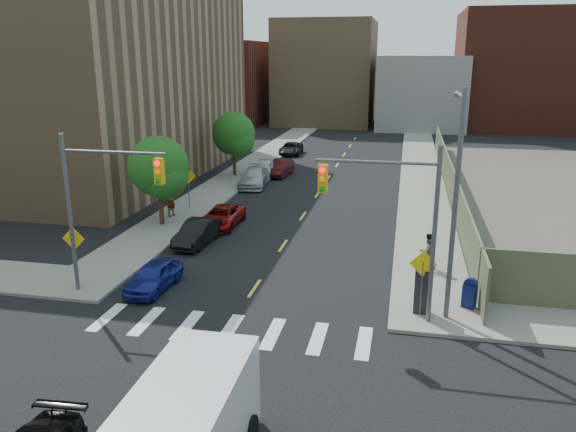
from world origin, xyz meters
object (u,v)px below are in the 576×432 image
at_px(parked_car_silver, 254,177).
at_px(pedestrian_west, 171,201).
at_px(parked_car_grey, 291,148).
at_px(payphone, 422,291).
at_px(parked_car_white, 264,168).
at_px(parked_car_maroon, 281,168).
at_px(parked_car_blue, 154,276).
at_px(pedestrian_east, 428,251).
at_px(parked_car_red, 222,217).
at_px(parked_car_black, 198,233).
at_px(mailbox, 470,293).

height_order(parked_car_silver, pedestrian_west, pedestrian_west).
relative_size(parked_car_grey, payphone, 2.43).
height_order(parked_car_white, parked_car_maroon, parked_car_white).
relative_size(parked_car_blue, parked_car_white, 0.79).
bearing_deg(pedestrian_east, parked_car_silver, -75.32).
relative_size(parked_car_red, parked_car_white, 0.95).
bearing_deg(parked_car_blue, parked_car_black, 96.44).
distance_m(parked_car_white, mailbox, 27.67).
height_order(parked_car_black, parked_car_grey, parked_car_black).
xyz_separation_m(parked_car_white, parked_car_grey, (-0.07, 11.83, -0.16)).
bearing_deg(mailbox, parked_car_white, 146.75).
height_order(parked_car_white, pedestrian_west, pedestrian_west).
relative_size(parked_car_white, payphone, 2.49).
distance_m(parked_car_blue, parked_car_grey, 35.98).
bearing_deg(payphone, pedestrian_west, 152.08).
bearing_deg(pedestrian_west, parked_car_white, 9.43).
height_order(parked_car_black, parked_car_silver, parked_car_silver).
distance_m(mailbox, payphone, 2.16).
bearing_deg(mailbox, parked_car_maroon, 143.50).
relative_size(parked_car_red, parked_car_silver, 0.88).
relative_size(payphone, pedestrian_east, 1.06).
distance_m(mailbox, pedestrian_west, 20.09).
distance_m(payphone, pedestrian_west, 18.97).
distance_m(parked_car_black, payphone, 13.60).
xyz_separation_m(parked_car_silver, pedestrian_west, (-2.79, -9.86, 0.40)).
bearing_deg(parked_car_blue, pedestrian_east, 25.07).
bearing_deg(parked_car_white, pedestrian_west, -99.34).
xyz_separation_m(parked_car_silver, parked_car_maroon, (1.16, 4.48, -0.03)).
height_order(parked_car_silver, parked_car_grey, parked_car_silver).
bearing_deg(mailbox, parked_car_grey, 137.46).
xyz_separation_m(payphone, pedestrian_east, (0.38, 5.02, -0.05)).
bearing_deg(payphone, parked_car_red, 147.10).
xyz_separation_m(parked_car_grey, payphone, (12.73, -36.25, 0.45)).
distance_m(parked_car_red, parked_car_grey, 26.19).
bearing_deg(pedestrian_west, parked_car_maroon, 5.58).
xyz_separation_m(parked_car_black, parked_car_white, (-0.76, 17.85, 0.12)).
bearing_deg(mailbox, parked_car_black, -177.34).
xyz_separation_m(parked_car_blue, parked_car_grey, (-1.16, 35.96, 0.01)).
relative_size(parked_car_black, pedestrian_east, 2.29).
height_order(parked_car_grey, payphone, payphone).
bearing_deg(pedestrian_west, parked_car_silver, 5.17).
relative_size(parked_car_red, pedestrian_east, 2.50).
relative_size(pedestrian_west, pedestrian_east, 1.10).
xyz_separation_m(pedestrian_west, pedestrian_east, (15.75, -6.08, -0.09)).
bearing_deg(mailbox, pedestrian_east, 135.64).
height_order(parked_car_blue, parked_car_maroon, parked_car_maroon).
xyz_separation_m(parked_car_grey, pedestrian_west, (-2.65, -25.14, 0.49)).
height_order(pedestrian_west, pedestrian_east, pedestrian_west).
height_order(parked_car_red, mailbox, mailbox).
relative_size(parked_car_silver, mailbox, 3.92).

